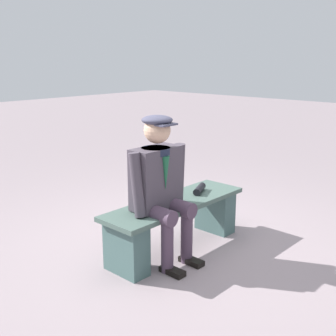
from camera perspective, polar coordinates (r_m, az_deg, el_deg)
The scene contains 4 objects.
ground_plane at distance 4.34m, azimuth 0.98°, elevation -10.65°, with size 30.00×30.00×0.00m, color gray.
bench at distance 4.22m, azimuth 1.00°, elevation -6.89°, with size 1.60×0.48×0.50m.
seated_man at distance 3.85m, azimuth -1.02°, elevation -1.77°, with size 0.65×0.57×1.36m.
rolled_magazine at distance 4.41m, azimuth 4.22°, elevation -2.81°, with size 0.07×0.07×0.26m, color black.
Camera 1 is at (2.94, 2.61, 1.85)m, focal length 45.94 mm.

